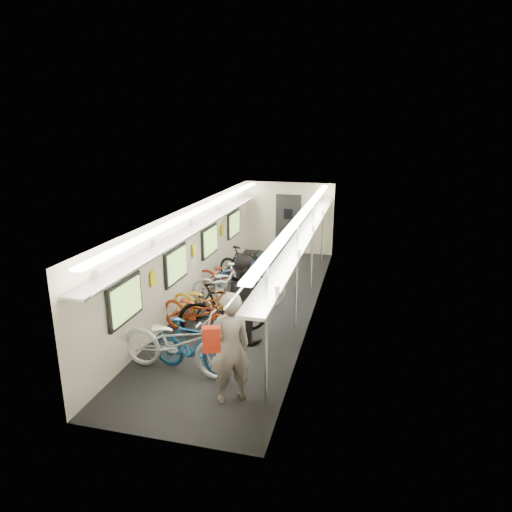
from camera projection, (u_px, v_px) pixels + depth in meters
The scene contains 14 objects.
train_car_shell at pixel (244, 233), 11.34m from camera, with size 10.00×10.00×10.00m.
bicycle_0 at pixel (177, 342), 8.00m from camera, with size 0.76×2.19×1.15m, color silver.
bicycle_1 at pixel (193, 346), 8.04m from camera, with size 0.46×1.63×0.98m, color #17518D.
bicycle_2 at pixel (197, 313), 9.36m from camera, with size 0.69×1.97×1.04m, color #993010.
bicycle_3 at pixel (224, 308), 9.52m from camera, with size 0.53×1.89×1.13m, color black.
bicycle_4 at pixel (206, 304), 9.95m from camera, with size 0.64×1.83×0.96m, color orange.
bicycle_5 at pixel (245, 286), 10.74m from camera, with size 0.55×1.95×1.17m, color silver.
bicycle_6 at pixel (231, 284), 11.13m from camera, with size 0.67×1.92×1.01m, color #A3A4A7.
bicycle_7 at pixel (248, 274), 11.90m from camera, with size 0.47×1.66×1.00m, color navy.
bicycle_8 at pixel (228, 276), 11.83m from camera, with size 0.63×1.79×0.94m, color maroon.
bicycle_9 at pixel (245, 266), 12.46m from camera, with size 0.49×1.74×1.04m, color black.
passenger_near at pixel (230, 348), 7.08m from camera, with size 0.67×0.44×1.84m, color gray.
passenger_mid at pixel (242, 298), 9.13m from camera, with size 0.88×0.69×1.81m, color black.
backpack at pixel (212, 339), 6.57m from camera, with size 0.26×0.14×0.38m, color red.
Camera 1 is at (2.64, -9.93, 4.27)m, focal length 32.00 mm.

